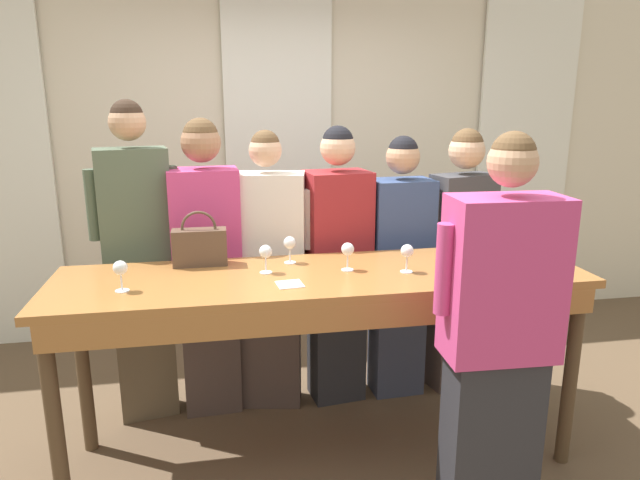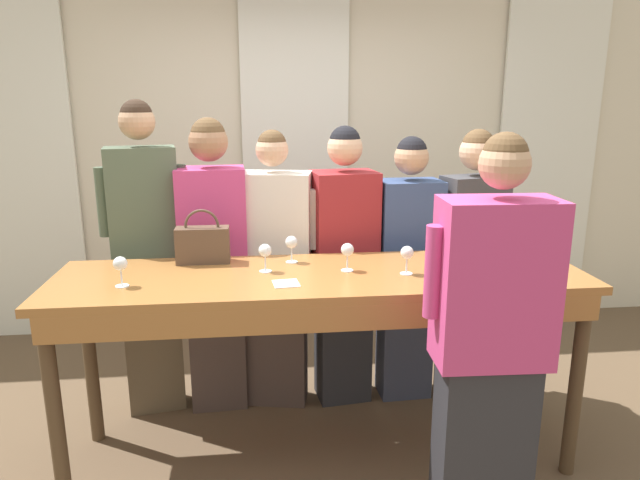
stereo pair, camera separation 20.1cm
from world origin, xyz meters
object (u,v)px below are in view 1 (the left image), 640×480
wine_glass_front_left (348,250)px  wine_glass_center_left (266,253)px  handbag (200,246)px  guest_navy_coat (399,266)px  guest_cream_sweater (268,272)px  wine_glass_center_mid (290,244)px  host_pouring (497,345)px  guest_striped_shirt (337,265)px  guest_beige_cap (460,255)px  wine_glass_front_right (495,243)px  guest_olive_jacket (138,260)px  wine_glass_front_mid (407,252)px  guest_pink_top (207,266)px  wine_glass_center_right (120,269)px  wine_bottle (486,231)px  tasting_bar (324,298)px

wine_glass_front_left → wine_glass_center_left: same height
handbag → wine_glass_center_left: size_ratio=2.01×
guest_navy_coat → guest_cream_sweater: bearing=-180.0°
wine_glass_center_mid → host_pouring: host_pouring is taller
wine_glass_center_mid → handbag: bearing=174.0°
guest_striped_shirt → guest_beige_cap: 0.79m
wine_glass_front_right → guest_olive_jacket: guest_olive_jacket is taller
handbag → wine_glass_front_mid: 1.05m
guest_pink_top → guest_olive_jacket: bearing=180.0°
wine_glass_center_right → guest_navy_coat: guest_navy_coat is taller
wine_glass_front_right → guest_cream_sweater: bearing=153.2°
wine_glass_center_right → wine_bottle: bearing=8.9°
handbag → guest_olive_jacket: 0.52m
wine_glass_center_mid → guest_beige_cap: size_ratio=0.08×
wine_glass_front_mid → wine_glass_center_left: 0.69m
handbag → guest_olive_jacket: guest_olive_jacket is taller
wine_glass_front_left → guest_striped_shirt: 0.63m
wine_bottle → guest_cream_sweater: (-1.16, 0.40, -0.29)m
wine_glass_front_right → guest_olive_jacket: size_ratio=0.08×
guest_cream_sweater → wine_glass_center_right: bearing=-135.7°
wine_bottle → wine_glass_front_mid: size_ratio=2.35×
wine_glass_front_left → wine_glass_front_mid: 0.29m
guest_cream_sweater → wine_glass_front_right: bearing=-26.8°
wine_glass_front_right → host_pouring: bearing=-115.0°
guest_cream_sweater → wine_bottle: bearing=-19.1°
wine_glass_front_left → guest_striped_shirt: (0.07, 0.57, -0.25)m
handbag → guest_striped_shirt: (0.79, 0.35, -0.25)m
wine_glass_center_right → guest_striped_shirt: (1.13, 0.70, -0.25)m
guest_olive_jacket → host_pouring: size_ratio=1.06×
wine_glass_front_mid → wine_glass_center_mid: same height
handbag → guest_olive_jacket: bearing=135.7°
guest_beige_cap → wine_glass_center_left: bearing=-156.8°
wine_glass_center_right → guest_pink_top: size_ratio=0.08×
tasting_bar → wine_bottle: bearing=13.3°
wine_glass_front_left → guest_beige_cap: guest_beige_cap is taller
tasting_bar → guest_olive_jacket: bearing=146.5°
guest_olive_jacket → guest_beige_cap: bearing=-0.0°
wine_glass_front_mid → wine_glass_center_left: same height
guest_olive_jacket → host_pouring: (1.55, -1.25, -0.08)m
wine_glass_center_right → host_pouring: 1.65m
guest_striped_shirt → guest_navy_coat: (0.39, 0.00, -0.03)m
tasting_bar → guest_olive_jacket: (-0.95, 0.63, 0.07)m
wine_glass_front_mid → guest_navy_coat: size_ratio=0.09×
guest_navy_coat → wine_glass_center_mid: bearing=-151.6°
guest_beige_cap → wine_glass_center_right: bearing=-160.1°
host_pouring → wine_glass_center_right: bearing=160.1°
wine_glass_front_mid → wine_glass_center_mid: 0.61m
guest_navy_coat → guest_beige_cap: 0.40m
wine_bottle → wine_glass_center_mid: (-1.08, 0.01, -0.02)m
guest_cream_sweater → host_pouring: bearing=-56.9°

